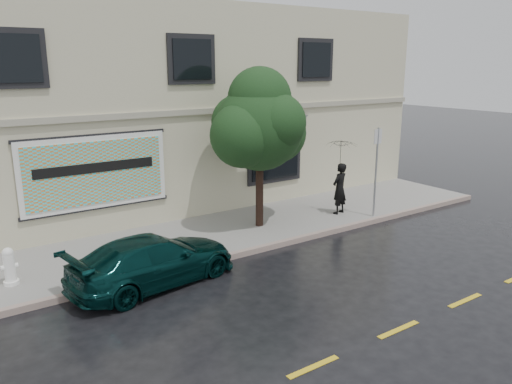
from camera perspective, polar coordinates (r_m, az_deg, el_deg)
ground at (r=12.77m, az=3.75°, el=-8.96°), size 90.00×90.00×0.00m
sidewalk at (r=15.25m, az=-3.81°, el=-4.69°), size 20.00×3.50×0.15m
curb at (r=13.86m, az=-0.09°, el=-6.66°), size 20.00×0.18×0.16m
road_marking at (r=10.54m, az=15.97°, el=-14.87°), size 19.00×0.12×0.01m
building at (r=19.65m, az=-12.69°, el=9.54°), size 20.00×8.12×7.00m
billboard at (r=14.99m, az=-17.86°, el=2.15°), size 4.30×0.16×2.20m
car at (r=12.06m, az=-11.61°, el=-7.64°), size 4.32×2.44×1.19m
pedestrian at (r=16.92m, az=9.53°, el=0.39°), size 0.71×0.55×1.73m
umbrella at (r=16.66m, az=9.71°, el=4.64°), size 1.27×1.27×0.82m
street_tree at (r=15.01m, az=0.42°, el=7.42°), size 2.64×2.64×4.41m
fire_hydrant at (r=12.80m, az=-26.35°, el=-7.65°), size 0.36×0.34×0.89m
sign_pole at (r=16.64m, az=13.58°, el=3.05°), size 0.36×0.06×2.95m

